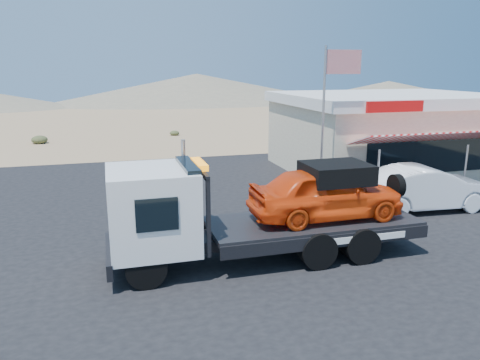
{
  "coord_description": "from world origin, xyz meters",
  "views": [
    {
      "loc": [
        -3.3,
        -11.9,
        5.26
      ],
      "look_at": [
        0.94,
        2.93,
        1.5
      ],
      "focal_mm": 35.0,
      "sensor_mm": 36.0,
      "label": 1
    }
  ],
  "objects_px": {
    "flagpole": "(329,106)",
    "jerky_store": "(387,132)",
    "tow_truck": "(259,206)",
    "white_sedan": "(426,188)"
  },
  "relations": [
    {
      "from": "tow_truck",
      "to": "jerky_store",
      "type": "bearing_deg",
      "value": 42.95
    },
    {
      "from": "tow_truck",
      "to": "flagpole",
      "type": "relative_size",
      "value": 1.43
    },
    {
      "from": "flagpole",
      "to": "jerky_store",
      "type": "bearing_deg",
      "value": 38.79
    },
    {
      "from": "flagpole",
      "to": "white_sedan",
      "type": "bearing_deg",
      "value": -34.63
    },
    {
      "from": "tow_truck",
      "to": "white_sedan",
      "type": "height_order",
      "value": "tow_truck"
    },
    {
      "from": "jerky_store",
      "to": "flagpole",
      "type": "relative_size",
      "value": 1.73
    },
    {
      "from": "white_sedan",
      "to": "flagpole",
      "type": "relative_size",
      "value": 0.83
    },
    {
      "from": "white_sedan",
      "to": "flagpole",
      "type": "bearing_deg",
      "value": 59.19
    },
    {
      "from": "white_sedan",
      "to": "flagpole",
      "type": "xyz_separation_m",
      "value": [
        -3.06,
        2.11,
        2.92
      ]
    },
    {
      "from": "tow_truck",
      "to": "white_sedan",
      "type": "xyz_separation_m",
      "value": [
        7.41,
        2.65,
        -0.7
      ]
    }
  ]
}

